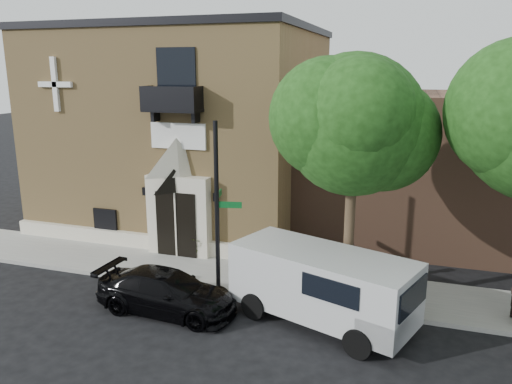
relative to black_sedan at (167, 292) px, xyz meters
The scene contains 11 objects.
ground 1.89m from the black_sedan, 113.85° to the left, with size 120.00×120.00×0.00m, color black.
sidewalk 3.18m from the black_sedan, 84.77° to the left, with size 42.00×3.00×0.15m, color gray.
church 11.00m from the black_sedan, 111.15° to the left, with size 12.20×11.01×9.30m.
street_tree_left 7.69m from the black_sedan, 20.29° to the left, with size 4.97×4.38×7.77m.
black_sedan is the anchor object (origin of this frame).
cargo_van 5.00m from the black_sedan, ahead, with size 5.83×3.88×2.22m.
street_sign 3.17m from the black_sedan, 62.28° to the left, with size 1.00×0.89×5.68m.
fire_hydrant 3.27m from the black_sedan, 33.98° to the left, with size 0.50×0.40×0.87m.
dumpster 5.72m from the black_sedan, 21.43° to the left, with size 1.87×1.08×1.21m.
planter 4.38m from the black_sedan, 101.92° to the left, with size 0.72×0.62×0.80m, color #495A29.
pedestrian_near 6.25m from the black_sedan, 35.32° to the left, with size 0.64×0.42×1.77m, color black.
Camera 1 is at (7.80, -14.39, 7.41)m, focal length 35.00 mm.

